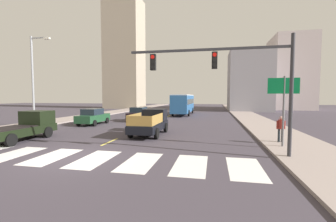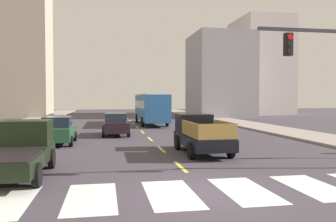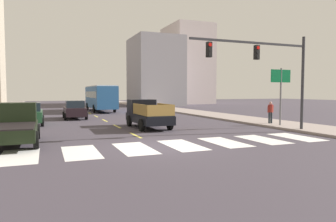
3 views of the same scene
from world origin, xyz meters
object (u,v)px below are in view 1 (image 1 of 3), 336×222
object	(u,v)px
sedan_near_left	(139,114)
pedestrian_waiting	(281,127)
city_bus	(183,103)
sedan_mid	(93,117)
pickup_dark	(25,127)
streetlight_left	(34,77)
traffic_signal_gantry	(236,74)
pickup_stakebed	(151,122)
direction_sign_green	(284,97)

from	to	relation	value
sedan_near_left	pedestrian_waiting	bearing A→B (deg)	-39.46
city_bus	sedan_mid	distance (m)	16.96
pickup_dark	sedan_mid	world-z (taller)	pickup_dark
sedan_near_left	streetlight_left	bearing A→B (deg)	-139.81
city_bus	streetlight_left	xyz separation A→B (m)	(-12.71, -17.58, 3.02)
sedan_mid	streetlight_left	xyz separation A→B (m)	(-4.92, -2.56, 4.11)
city_bus	sedan_mid	size ratio (longest dim) A/B	2.45
traffic_signal_gantry	streetlight_left	size ratio (longest dim) A/B	0.90
pickup_stakebed	city_bus	world-z (taller)	city_bus
streetlight_left	city_bus	bearing A→B (deg)	54.14
streetlight_left	pedestrian_waiting	xyz separation A→B (m)	(21.89, -4.28, -3.85)
pickup_dark	city_bus	distance (m)	25.12
traffic_signal_gantry	pedestrian_waiting	xyz separation A→B (m)	(3.11, 3.63, -3.05)
pickup_stakebed	sedan_near_left	size ratio (longest dim) A/B	1.18
sedan_near_left	streetlight_left	xyz separation A→B (m)	(-8.59, -7.03, 4.11)
pickup_stakebed	direction_sign_green	size ratio (longest dim) A/B	1.24
city_bus	pedestrian_waiting	xyz separation A→B (m)	(9.18, -21.86, -0.84)
pickup_stakebed	city_bus	distance (m)	19.75
pickup_stakebed	sedan_mid	distance (m)	9.12
city_bus	direction_sign_green	bearing A→B (deg)	-67.30
pickup_stakebed	pickup_dark	bearing A→B (deg)	-156.02
pickup_dark	streetlight_left	distance (m)	8.76
sedan_near_left	streetlight_left	world-z (taller)	streetlight_left
traffic_signal_gantry	pickup_dark	bearing A→B (deg)	173.09
direction_sign_green	pedestrian_waiting	distance (m)	2.35
traffic_signal_gantry	direction_sign_green	world-z (taller)	traffic_signal_gantry
streetlight_left	pickup_dark	bearing A→B (deg)	-52.97
pickup_dark	streetlight_left	bearing A→B (deg)	126.63
sedan_near_left	direction_sign_green	bearing A→B (deg)	-43.22
traffic_signal_gantry	streetlight_left	bearing A→B (deg)	157.16
traffic_signal_gantry	streetlight_left	xyz separation A→B (m)	(-18.77, 7.91, 0.81)
pickup_dark	streetlight_left	xyz separation A→B (m)	(-4.68, 6.20, 4.05)
city_bus	traffic_signal_gantry	bearing A→B (deg)	-74.92
pickup_dark	streetlight_left	world-z (taller)	streetlight_left
direction_sign_green	pedestrian_waiting	world-z (taller)	direction_sign_green
pickup_dark	city_bus	bearing A→B (deg)	70.94
direction_sign_green	streetlight_left	world-z (taller)	streetlight_left
direction_sign_green	streetlight_left	size ratio (longest dim) A/B	0.47
direction_sign_green	streetlight_left	xyz separation A→B (m)	(-21.62, 5.61, 1.94)
pickup_dark	pickup_stakebed	bearing A→B (deg)	26.32
pickup_stakebed	city_bus	size ratio (longest dim) A/B	0.48
sedan_near_left	streetlight_left	size ratio (longest dim) A/B	0.49
city_bus	streetlight_left	size ratio (longest dim) A/B	1.20
traffic_signal_gantry	streetlight_left	distance (m)	20.39
sedan_mid	pedestrian_waiting	bearing A→B (deg)	-20.86
sedan_mid	pedestrian_waiting	size ratio (longest dim) A/B	2.68
pickup_stakebed	traffic_signal_gantry	xyz separation A→B (m)	(6.03, -5.76, 3.23)
traffic_signal_gantry	direction_sign_green	size ratio (longest dim) A/B	1.92
sedan_near_left	traffic_signal_gantry	xyz separation A→B (m)	(10.18, -14.93, 3.30)
city_bus	direction_sign_green	world-z (taller)	direction_sign_green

